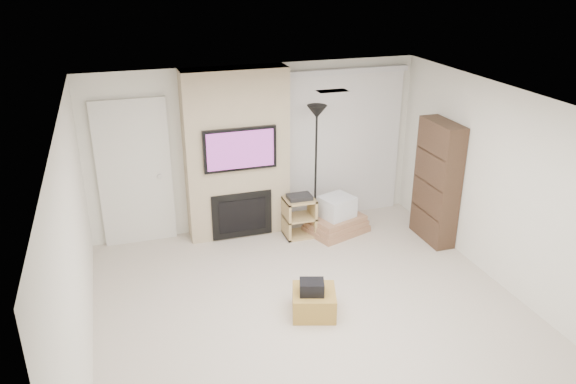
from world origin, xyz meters
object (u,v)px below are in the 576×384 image
object	(u,v)px
av_stand	(299,214)
floor_lamp	(316,134)
bookshelf	(437,182)
box_stack	(336,218)
ottoman	(314,302)

from	to	relation	value
av_stand	floor_lamp	bearing A→B (deg)	20.87
floor_lamp	bookshelf	bearing A→B (deg)	-27.13
floor_lamp	box_stack	xyz separation A→B (m)	(0.29, -0.16, -1.32)
floor_lamp	av_stand	world-z (taller)	floor_lamp
floor_lamp	av_stand	distance (m)	1.24
ottoman	bookshelf	distance (m)	2.77
ottoman	bookshelf	size ratio (longest dim) A/B	0.28
ottoman	av_stand	size ratio (longest dim) A/B	0.76
ottoman	box_stack	bearing A→B (deg)	60.83
box_stack	bookshelf	bearing A→B (deg)	-26.68
floor_lamp	box_stack	size ratio (longest dim) A/B	1.93
ottoman	av_stand	distance (m)	2.03
box_stack	bookshelf	distance (m)	1.58
box_stack	bookshelf	xyz separation A→B (m)	(1.28, -0.64, 0.68)
av_stand	box_stack	distance (m)	0.60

